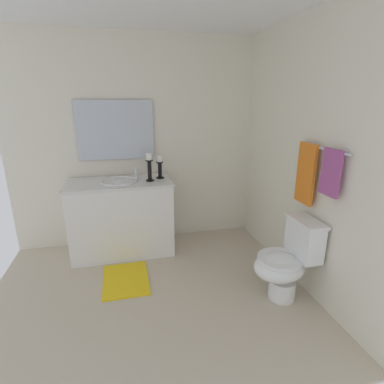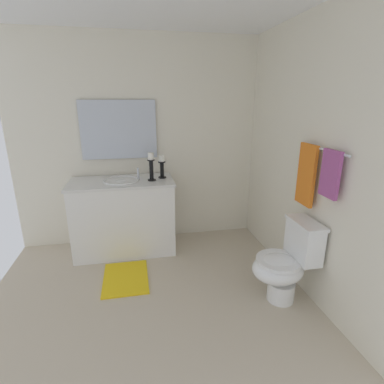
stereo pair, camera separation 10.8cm
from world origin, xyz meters
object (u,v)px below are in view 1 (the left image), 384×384
mirror (116,130)px  towel_near_vanity (306,174)px  candle_holder_tall (160,166)px  towel_center (331,173)px  towel_bar (323,148)px  bath_mat (126,279)px  vanity_cabinet (122,217)px  sink_basin (120,185)px  candle_holder_short (149,166)px  toilet (286,261)px

mirror → towel_near_vanity: size_ratio=1.62×
candle_holder_tall → towel_center: size_ratio=0.72×
towel_bar → towel_center: size_ratio=1.69×
bath_mat → candle_holder_tall: bearing=145.0°
vanity_cabinet → towel_center: 2.24m
sink_basin → towel_center: 2.14m
mirror → candle_holder_tall: mirror is taller
mirror → towel_near_vanity: 2.11m
candle_holder_tall → candle_holder_short: bearing=-53.7°
vanity_cabinet → candle_holder_short: (0.06, 0.34, 0.59)m
towel_bar → towel_center: 0.22m
mirror → candle_holder_short: size_ratio=2.75×
vanity_cabinet → candle_holder_tall: 0.73m
sink_basin → towel_center: towel_center is taller
vanity_cabinet → candle_holder_short: 0.69m
vanity_cabinet → towel_bar: 2.23m
toilet → towel_bar: size_ratio=1.22×
candle_holder_tall → towel_center: (1.41, 1.14, 0.20)m
candle_holder_tall → sink_basin: bearing=-85.6°
mirror → towel_near_vanity: (1.35, 1.60, -0.28)m
vanity_cabinet → mirror: 1.00m
candle_holder_short → toilet: size_ratio=0.42×
towel_bar → sink_basin: bearing=-127.1°
candle_holder_short → towel_center: bearing=43.8°
candle_holder_tall → towel_bar: 1.74m
towel_bar → towel_near_vanity: towel_near_vanity is taller
sink_basin → candle_holder_short: candle_holder_short is taller
mirror → towel_center: 2.31m
vanity_cabinet → candle_holder_short: candle_holder_short is taller
towel_center → bath_mat: bearing=-115.2°
vanity_cabinet → towel_near_vanity: towel_near_vanity is taller
sink_basin → towel_center: size_ratio=1.10×
toilet → candle_holder_tall: bearing=-143.6°
towel_bar → bath_mat: (-0.60, -1.62, -1.35)m
candle_holder_tall → bath_mat: candle_holder_tall is taller
mirror → candle_holder_short: bearing=44.8°
sink_basin → towel_near_vanity: size_ratio=0.76×
mirror → towel_center: mirror is taller
mirror → towel_center: (1.66, 1.60, -0.20)m
toilet → towel_near_vanity: towel_near_vanity is taller
towel_bar → towel_near_vanity: 0.29m
mirror → towel_center: bearing=44.0°
towel_center → sink_basin: bearing=-130.7°
candle_holder_short → towel_bar: 1.76m
towel_near_vanity → candle_holder_short: bearing=-128.6°
candle_holder_tall → towel_near_vanity: size_ratio=0.50×
mirror → towel_bar: 2.21m
mirror → towel_bar: (1.50, 1.62, -0.04)m
candle_holder_tall → candle_holder_short: (0.09, -0.13, 0.03)m
toilet → vanity_cabinet: bearing=-131.3°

